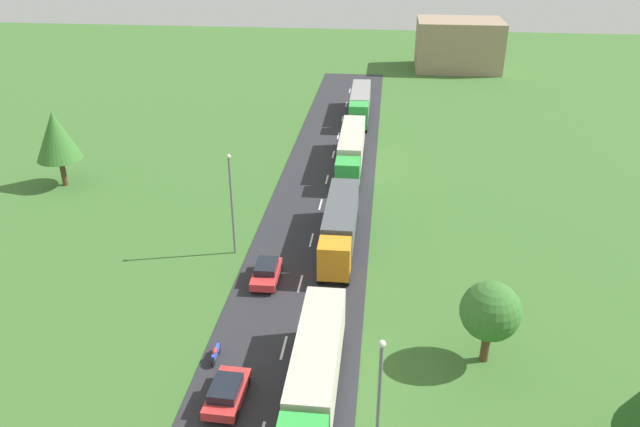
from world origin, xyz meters
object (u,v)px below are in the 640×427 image
(truck_lead, at_px, (315,375))
(motorcycle_courier, at_px, (216,353))
(distant_building, at_px, (458,45))
(truck_third, at_px, (351,149))
(truck_fourth, at_px, (360,102))
(lamppost_lead, at_px, (379,407))
(car_second, at_px, (227,392))
(tree_maple, at_px, (56,136))
(lamppost_second, at_px, (232,200))
(truck_second, at_px, (340,224))
(car_third, at_px, (266,272))
(tree_birch, at_px, (490,312))

(truck_lead, relative_size, motorcycle_courier, 6.99)
(distant_building, bearing_deg, motorcycle_courier, -104.90)
(truck_third, height_order, truck_fourth, truck_third)
(lamppost_lead, bearing_deg, car_second, 153.09)
(tree_maple, distance_m, distant_building, 72.95)
(lamppost_lead, distance_m, lamppost_second, 24.74)
(truck_second, height_order, distant_building, distant_building)
(lamppost_lead, relative_size, tree_maple, 1.10)
(truck_lead, xyz_separation_m, lamppost_lead, (3.59, -4.83, 2.64))
(truck_fourth, bearing_deg, car_third, -96.58)
(car_third, bearing_deg, truck_fourth, 83.42)
(car_third, bearing_deg, tree_maple, 146.69)
(truck_lead, height_order, car_third, truck_lead)
(truck_third, relative_size, distant_building, 1.03)
(lamppost_lead, relative_size, lamppost_second, 0.99)
(truck_third, bearing_deg, lamppost_second, -112.54)
(truck_second, relative_size, car_third, 3.09)
(motorcycle_courier, bearing_deg, truck_second, 67.22)
(lamppost_second, bearing_deg, tree_maple, 150.27)
(motorcycle_courier, height_order, tree_maple, tree_maple)
(truck_lead, distance_m, tree_maple, 41.11)
(truck_second, relative_size, lamppost_lead, 1.50)
(truck_second, xyz_separation_m, motorcycle_courier, (-6.55, -15.60, -1.53))
(car_third, relative_size, lamppost_second, 0.48)
(truck_third, distance_m, tree_birch, 33.33)
(truck_lead, bearing_deg, distant_building, 79.86)
(car_second, bearing_deg, truck_second, 75.69)
(truck_third, distance_m, motorcycle_courier, 34.10)
(truck_third, distance_m, car_second, 37.45)
(truck_fourth, relative_size, tree_birch, 2.54)
(truck_second, height_order, car_second, truck_second)
(car_third, bearing_deg, truck_third, 78.54)
(lamppost_lead, height_order, lamppost_second, lamppost_second)
(car_second, bearing_deg, truck_third, 82.81)
(truck_lead, bearing_deg, truck_second, 90.33)
(truck_second, relative_size, truck_fourth, 0.91)
(lamppost_second, relative_size, tree_maple, 1.11)
(truck_third, xyz_separation_m, lamppost_lead, (3.93, -41.51, 2.63))
(lamppost_lead, bearing_deg, tree_birch, 56.48)
(truck_third, relative_size, tree_maple, 1.92)
(truck_third, xyz_separation_m, car_third, (-4.88, -24.05, -1.34))
(truck_third, relative_size, car_third, 3.59)
(lamppost_second, distance_m, tree_birch, 22.12)
(truck_third, height_order, lamppost_second, lamppost_second)
(car_third, relative_size, motorcycle_courier, 2.16)
(truck_second, height_order, car_third, truck_second)
(truck_lead, relative_size, truck_fourth, 0.96)
(car_third, height_order, lamppost_second, lamppost_second)
(car_second, relative_size, lamppost_lead, 0.47)
(truck_lead, height_order, tree_birch, tree_birch)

